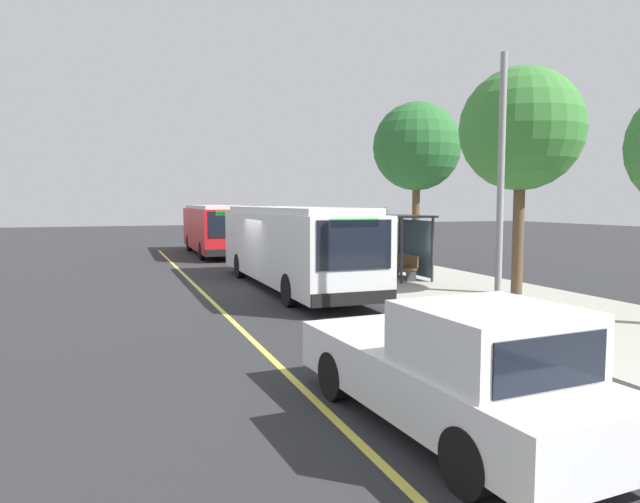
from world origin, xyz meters
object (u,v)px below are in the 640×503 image
transit_bus_second (214,228)px  pedestrian_commuter (362,254)px  pickup_truck (454,371)px  waiting_bench (404,267)px  route_sign_post (385,237)px  transit_bus_main (291,244)px

transit_bus_second → pedestrian_commuter: (14.24, 3.23, -0.50)m
pickup_truck → waiting_bench: pickup_truck is taller
waiting_bench → route_sign_post: 3.16m
waiting_bench → pedestrian_commuter: size_ratio=0.95×
transit_bus_second → route_sign_post: bearing=9.7°
transit_bus_main → pedestrian_commuter: 3.00m
pickup_truck → route_sign_post: (-10.90, 4.47, 1.10)m
transit_bus_main → pedestrian_commuter: (-0.24, 2.95, -0.50)m
transit_bus_main → transit_bus_second: same height
transit_bus_second → pickup_truck: (27.77, -1.59, -0.76)m
pedestrian_commuter → transit_bus_main: bearing=-85.4°
transit_bus_main → pickup_truck: (13.30, -1.88, -0.76)m
route_sign_post → pickup_truck: bearing=-22.3°
transit_bus_main → pedestrian_commuter: size_ratio=6.86×
transit_bus_second → waiting_bench: bearing=18.0°
route_sign_post → transit_bus_second: bearing=-170.3°
transit_bus_main → waiting_bench: transit_bus_main is taller
route_sign_post → pedestrian_commuter: 2.78m
transit_bus_main → pickup_truck: bearing=-8.0°
transit_bus_second → pickup_truck: bearing=-3.3°
pedestrian_commuter → pickup_truck: bearing=-19.6°
transit_bus_second → pickup_truck: transit_bus_second is taller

